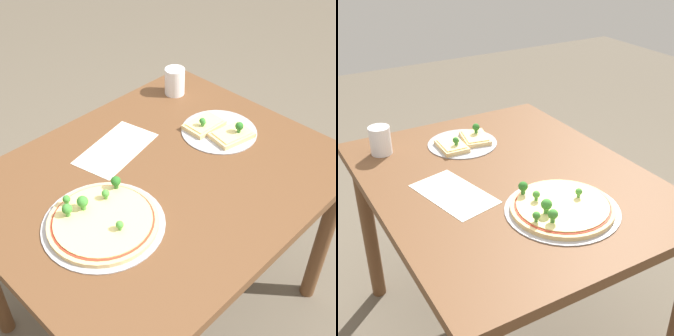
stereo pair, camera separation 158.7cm
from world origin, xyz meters
TOP-DOWN VIEW (x-y plane):
  - ground_plane at (0.00, 0.00)m, footprint 8.00×8.00m
  - dining_table at (0.00, 0.00)m, footprint 1.13×0.90m
  - pizza_tray_whole at (0.26, 0.04)m, footprint 0.35×0.35m
  - pizza_tray_slice at (-0.31, -0.02)m, footprint 0.27×0.27m
  - drinking_cup at (-0.39, -0.32)m, footprint 0.08×0.08m
  - paper_menu at (0.01, -0.20)m, footprint 0.32×0.22m

SIDE VIEW (x-z plane):
  - ground_plane at x=0.00m, z-range 0.00..0.00m
  - dining_table at x=0.00m, z-range 0.27..1.02m
  - paper_menu at x=0.01m, z-range 0.75..0.75m
  - pizza_tray_slice at x=-0.31m, z-range 0.73..0.79m
  - pizza_tray_whole at x=0.26m, z-range 0.73..0.80m
  - drinking_cup at x=-0.39m, z-range 0.75..0.86m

